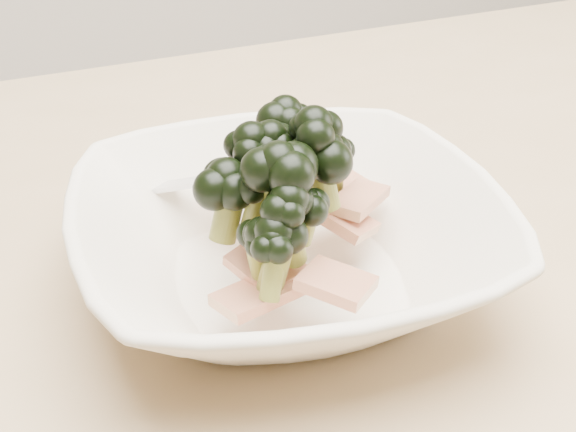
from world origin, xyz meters
The scene contains 2 objects.
dining_table centered at (0.00, 0.00, 0.65)m, with size 1.20×0.80×0.75m.
broccoli_dish centered at (-0.12, -0.05, 0.79)m, with size 0.30×0.30×0.12m.
Camera 1 is at (-0.29, -0.43, 1.05)m, focal length 50.00 mm.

